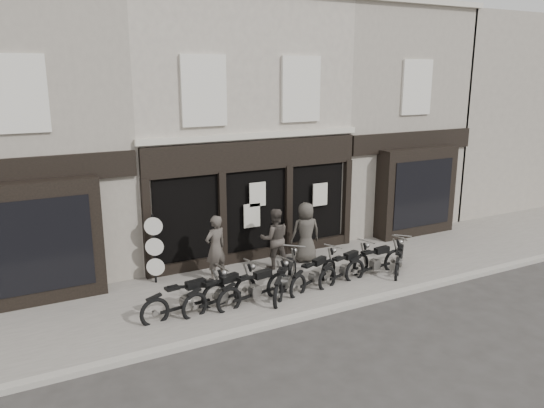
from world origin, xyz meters
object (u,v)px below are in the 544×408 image
motorcycle_4 (314,276)px  advert_sign_post (154,252)px  motorcycle_2 (255,290)px  motorcycle_3 (286,281)px  motorcycle_1 (222,295)px  man_right (306,232)px  man_left (216,248)px  motorcycle_5 (345,269)px  motorcycle_7 (399,261)px  man_centre (275,238)px  motorcycle_6 (375,264)px  motorcycle_0 (187,301)px

motorcycle_4 → advert_sign_post: size_ratio=0.98×
motorcycle_2 → motorcycle_3: bearing=-1.3°
motorcycle_1 → man_right: (3.62, 1.87, 0.63)m
motorcycle_2 → advert_sign_post: size_ratio=1.08×
man_left → man_right: 3.06m
motorcycle_4 → advert_sign_post: bearing=125.0°
advert_sign_post → man_right: bearing=18.8°
motorcycle_5 → advert_sign_post: 5.42m
advert_sign_post → motorcycle_3: bearing=-13.6°
motorcycle_3 → man_right: size_ratio=1.00×
motorcycle_3 → motorcycle_7: bearing=-49.1°
motorcycle_1 → motorcycle_2: (0.88, -0.13, -0.00)m
motorcycle_4 → man_centre: bearing=75.0°
motorcycle_3 → motorcycle_6: 3.00m
motorcycle_5 → man_left: size_ratio=1.16×
motorcycle_7 → man_left: 5.53m
motorcycle_0 → man_centre: bearing=20.7°
motorcycle_3 → advert_sign_post: advert_sign_post is taller
motorcycle_3 → man_left: size_ratio=1.00×
motorcycle_1 → motorcycle_6: bearing=-14.3°
motorcycle_1 → motorcycle_6: motorcycle_1 is taller
motorcycle_1 → man_left: 1.96m
motorcycle_3 → motorcycle_5: motorcycle_3 is taller
motorcycle_1 → man_right: size_ratio=1.19×
man_left → man_centre: 1.94m
motorcycle_6 → man_left: man_left is taller
motorcycle_3 → motorcycle_4: bearing=-48.0°
motorcycle_3 → motorcycle_1: bearing=134.2°
motorcycle_0 → advert_sign_post: advert_sign_post is taller
motorcycle_6 → man_centre: bearing=136.8°
motorcycle_6 → advert_sign_post: advert_sign_post is taller
motorcycle_2 → motorcycle_6: (4.00, 0.12, -0.01)m
motorcycle_5 → motorcycle_7: 1.91m
motorcycle_4 → motorcycle_2: bearing=160.7°
motorcycle_2 → motorcycle_3: size_ratio=1.20×
man_right → advert_sign_post: size_ratio=0.90×
motorcycle_5 → advert_sign_post: size_ratio=1.04×
motorcycle_4 → motorcycle_7: bearing=-26.3°
advert_sign_post → motorcycle_5: bearing=-1.1°
motorcycle_3 → motorcycle_6: bearing=-48.0°
motorcycle_1 → motorcycle_4: 2.79m
motorcycle_3 → motorcycle_7: (3.84, -0.14, -0.07)m
motorcycle_0 → man_centre: 3.92m
man_left → motorcycle_6: bearing=140.8°
motorcycle_6 → advert_sign_post: (-5.92, 2.34, 0.60)m
motorcycle_2 → motorcycle_5: 2.95m
motorcycle_0 → man_right: bearing=15.0°
motorcycle_0 → motorcycle_3: size_ratio=1.24×
motorcycle_4 → man_right: man_right is taller
motorcycle_5 → motorcycle_6: bearing=-17.7°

